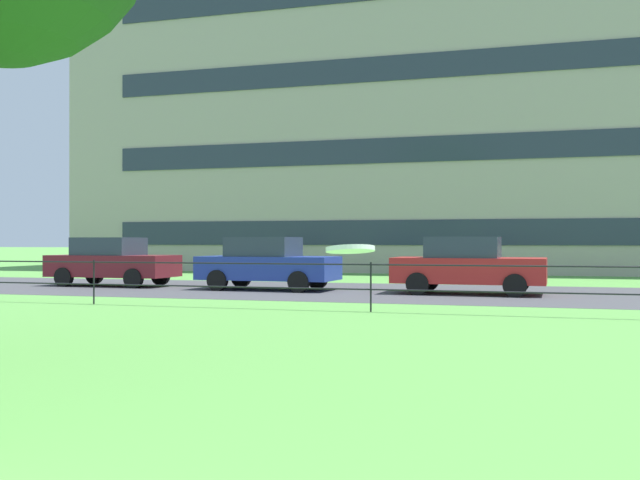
{
  "coord_description": "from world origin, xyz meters",
  "views": [
    {
      "loc": [
        3.19,
        -0.97,
        1.42
      ],
      "look_at": [
        0.53,
        8.02,
        1.44
      ],
      "focal_mm": 41.06,
      "sensor_mm": 36.0,
      "label": 1
    }
  ],
  "objects_px": {
    "car_maroon_far_right": "(112,261)",
    "car_red_far_left": "(467,265)",
    "car_blue_left": "(267,263)",
    "frisbee": "(350,249)",
    "apartment_building_background": "(468,124)"
  },
  "relations": [
    {
      "from": "frisbee",
      "to": "car_maroon_far_right",
      "type": "bearing_deg",
      "value": 125.93
    },
    {
      "from": "car_blue_left",
      "to": "car_red_far_left",
      "type": "xyz_separation_m",
      "value": [
        5.76,
        -0.08,
        0.0
      ]
    },
    {
      "from": "car_red_far_left",
      "to": "apartment_building_background",
      "type": "relative_size",
      "value": 0.11
    },
    {
      "from": "car_maroon_far_right",
      "to": "car_blue_left",
      "type": "relative_size",
      "value": 0.99
    },
    {
      "from": "car_maroon_far_right",
      "to": "apartment_building_background",
      "type": "bearing_deg",
      "value": 61.4
    },
    {
      "from": "frisbee",
      "to": "apartment_building_background",
      "type": "bearing_deg",
      "value": 94.02
    },
    {
      "from": "frisbee",
      "to": "car_blue_left",
      "type": "xyz_separation_m",
      "value": [
        -6.56,
        16.13,
        -0.6
      ]
    },
    {
      "from": "frisbee",
      "to": "car_red_far_left",
      "type": "xyz_separation_m",
      "value": [
        -0.8,
        16.05,
        -0.6
      ]
    },
    {
      "from": "apartment_building_background",
      "to": "car_maroon_far_right",
      "type": "bearing_deg",
      "value": -118.6
    },
    {
      "from": "car_maroon_far_right",
      "to": "car_red_far_left",
      "type": "bearing_deg",
      "value": -2.31
    },
    {
      "from": "apartment_building_background",
      "to": "car_red_far_left",
      "type": "bearing_deg",
      "value": -84.95
    },
    {
      "from": "car_blue_left",
      "to": "apartment_building_background",
      "type": "xyz_separation_m",
      "value": [
        4.17,
        17.92,
        6.64
      ]
    },
    {
      "from": "apartment_building_background",
      "to": "frisbee",
      "type": "bearing_deg",
      "value": -85.98
    },
    {
      "from": "frisbee",
      "to": "car_blue_left",
      "type": "height_order",
      "value": "car_blue_left"
    },
    {
      "from": "car_blue_left",
      "to": "apartment_building_background",
      "type": "bearing_deg",
      "value": 76.9
    }
  ]
}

